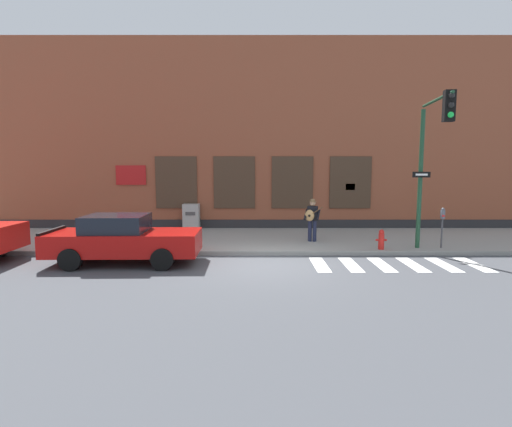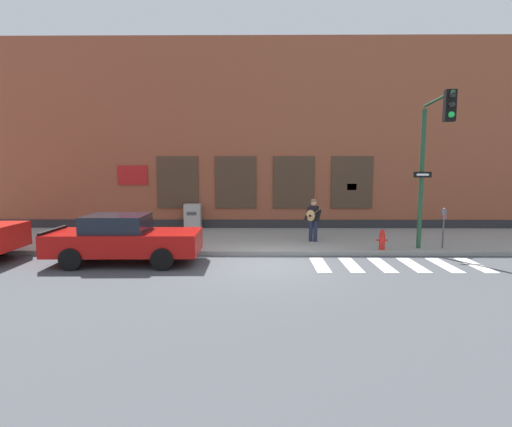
% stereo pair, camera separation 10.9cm
% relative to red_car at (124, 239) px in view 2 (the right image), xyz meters
% --- Properties ---
extents(ground_plane, '(160.00, 160.00, 0.00)m').
position_rel_red_car_xyz_m(ground_plane, '(4.49, -0.23, -0.77)').
color(ground_plane, '#424449').
extents(sidewalk, '(28.00, 5.35, 0.15)m').
position_rel_red_car_xyz_m(sidewalk, '(4.49, 3.78, -0.69)').
color(sidewalk, gray).
rests_on(sidewalk, ground).
extents(building_backdrop, '(28.00, 4.06, 8.93)m').
position_rel_red_car_xyz_m(building_backdrop, '(4.49, 8.45, 3.69)').
color(building_backdrop, brown).
rests_on(building_backdrop, ground).
extents(crosswalk, '(5.20, 1.90, 0.01)m').
position_rel_red_car_xyz_m(crosswalk, '(8.51, -0.20, -0.76)').
color(crosswalk, silver).
rests_on(crosswalk, ground).
extents(red_car, '(4.63, 2.05, 1.53)m').
position_rel_red_car_xyz_m(red_car, '(0.00, 0.00, 0.00)').
color(red_car, '#B20F0C').
rests_on(red_car, ground).
extents(busker, '(0.72, 0.66, 1.64)m').
position_rel_red_car_xyz_m(busker, '(6.30, 2.96, 0.31)').
color(busker, '#1E233D').
rests_on(busker, sidewalk).
extents(traffic_light, '(0.71, 2.74, 5.02)m').
position_rel_red_car_xyz_m(traffic_light, '(9.78, 0.69, 2.85)').
color(traffic_light, '#1E472D').
rests_on(traffic_light, sidewalk).
extents(parking_meter, '(0.13, 0.11, 1.44)m').
position_rel_red_car_xyz_m(parking_meter, '(10.73, 1.69, 0.33)').
color(parking_meter, '#47474C').
rests_on(parking_meter, sidewalk).
extents(utility_box, '(0.74, 0.55, 1.18)m').
position_rel_red_car_xyz_m(utility_box, '(1.16, 6.00, -0.03)').
color(utility_box, '#ADADA8').
rests_on(utility_box, sidewalk).
extents(fire_hydrant, '(0.38, 0.20, 0.70)m').
position_rel_red_car_xyz_m(fire_hydrant, '(8.52, 1.45, -0.27)').
color(fire_hydrant, red).
rests_on(fire_hydrant, sidewalk).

